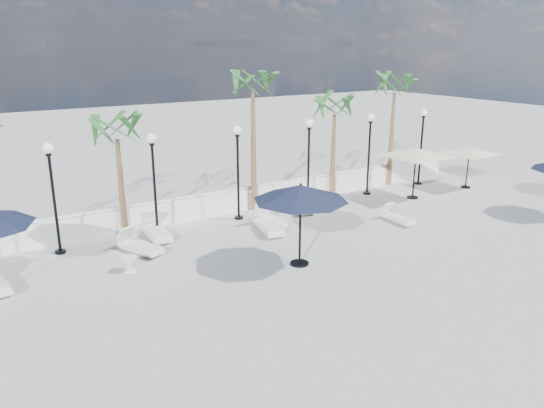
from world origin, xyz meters
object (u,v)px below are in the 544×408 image
lounger_1 (156,230)px  parasol_cream_sq_a (416,148)px  lounger_4 (298,204)px  lounger_5 (269,224)px  lounger_3 (270,219)px  parasol_cream_sq_b (470,147)px  lounger_6 (398,217)px  parasol_navy_mid (301,193)px  lounger_0 (140,246)px

lounger_1 → parasol_cream_sq_a: 12.26m
lounger_4 → parasol_cream_sq_a: (5.58, -1.37, 2.07)m
lounger_5 → parasol_cream_sq_a: size_ratio=0.44×
lounger_3 → parasol_cream_sq_a: size_ratio=0.34×
lounger_4 → parasol_cream_sq_b: 9.52m
lounger_3 → parasol_cream_sq_b: size_ratio=0.40×
lounger_1 → lounger_4: 6.42m
lounger_3 → parasol_cream_sq_b: 11.44m
lounger_5 → lounger_1: bearing=171.6°
lounger_5 → lounger_6: lounger_5 is taller
parasol_cream_sq_a → lounger_5: bearing=-178.2°
parasol_navy_mid → parasol_cream_sq_a: bearing=21.6°
lounger_0 → lounger_5: size_ratio=0.87×
lounger_4 → parasol_navy_mid: bearing=-116.7°
lounger_3 → parasol_cream_sq_a: bearing=-2.0°
parasol_cream_sq_a → lounger_4: bearing=166.2°
lounger_1 → parasol_cream_sq_b: (15.66, -1.47, 1.77)m
lounger_4 → lounger_3: bearing=-145.8°
parasol_cream_sq_a → lounger_0: bearing=178.8°
lounger_0 → parasol_cream_sq_a: size_ratio=0.38×
parasol_cream_sq_a → parasol_navy_mid: bearing=-158.4°
lounger_1 → lounger_0: bearing=-127.6°
lounger_5 → parasol_cream_sq_b: (11.75, 0.16, 1.77)m
lounger_0 → lounger_3: 5.38m
lounger_0 → lounger_1: 1.48m
lounger_5 → parasol_cream_sq_a: bearing=16.1°
lounger_3 → lounger_6: (4.49, -2.51, -0.02)m
lounger_5 → parasol_navy_mid: bearing=-90.3°
parasol_cream_sq_a → parasol_cream_sq_b: 3.67m
lounger_0 → lounger_5: 4.94m
lounger_0 → parasol_cream_sq_b: (16.66, -0.38, 1.80)m
lounger_1 → lounger_3: 4.49m
lounger_0 → lounger_5: (4.91, -0.54, 0.04)m
lounger_0 → lounger_4: (7.42, 1.09, 0.04)m
lounger_1 → parasol_cream_sq_a: parasol_cream_sq_a is taller
lounger_1 → parasol_cream_sq_b: size_ratio=0.50×
lounger_3 → lounger_6: bearing=-28.5°
lounger_1 → lounger_3: size_ratio=1.24×
lounger_5 → parasol_navy_mid: parasol_navy_mid is taller
lounger_4 → parasol_cream_sq_a: 6.11m
lounger_3 → lounger_4: 2.29m
lounger_1 → lounger_5: (3.91, -1.63, 0.00)m
lounger_6 → parasol_cream_sq_a: bearing=36.7°
lounger_0 → parasol_navy_mid: parasol_navy_mid is taller
parasol_cream_sq_a → lounger_1: bearing=173.5°
parasol_cream_sq_b → parasol_cream_sq_a: bearing=178.5°
lounger_1 → lounger_6: lounger_1 is taller
lounger_0 → lounger_3: size_ratio=1.13×
lounger_6 → parasol_navy_mid: size_ratio=0.54×
lounger_6 → parasol_cream_sq_b: parasol_cream_sq_b is taller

